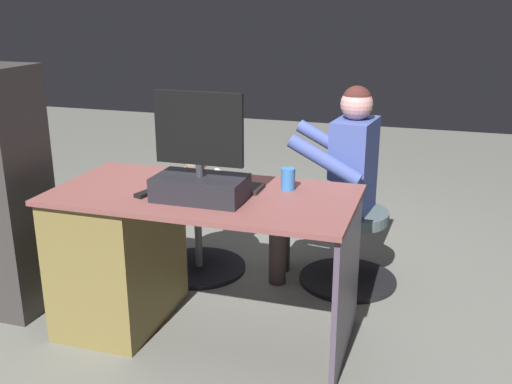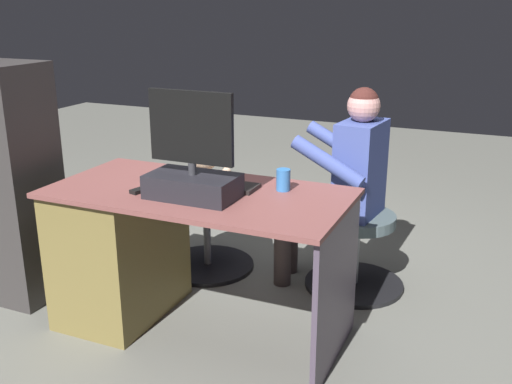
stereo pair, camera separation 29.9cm
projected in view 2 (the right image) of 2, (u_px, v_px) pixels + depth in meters
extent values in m
plane|color=slate|center=(231.00, 299.00, 3.26)|extent=(10.00, 10.00, 0.00)
cube|color=brown|center=(198.00, 193.00, 2.75)|extent=(1.40, 0.70, 0.02)
cube|color=olive|center=(120.00, 249.00, 3.04)|extent=(0.45, 0.64, 0.70)
cube|color=#4C4051|center=(336.00, 290.00, 2.60)|extent=(0.02, 0.63, 0.70)
cube|color=black|center=(193.00, 186.00, 2.64)|extent=(0.40, 0.23, 0.11)
cylinder|color=#333338|center=(192.00, 169.00, 2.61)|extent=(0.04, 0.04, 0.05)
cube|color=black|center=(191.00, 127.00, 2.55)|extent=(0.40, 0.02, 0.32)
cube|color=#19598C|center=(192.00, 127.00, 2.57)|extent=(0.37, 0.00, 0.28)
cube|color=black|center=(215.00, 184.00, 2.81)|extent=(0.42, 0.14, 0.02)
ellipsoid|color=black|center=(165.00, 176.00, 2.90)|extent=(0.06, 0.10, 0.04)
cylinder|color=#3372BF|center=(283.00, 180.00, 2.73)|extent=(0.07, 0.07, 0.10)
cube|color=black|center=(145.00, 189.00, 2.74)|extent=(0.08, 0.16, 0.02)
cylinder|color=black|center=(208.00, 265.00, 3.65)|extent=(0.56, 0.56, 0.03)
cylinder|color=gray|center=(207.00, 236.00, 3.59)|extent=(0.04, 0.04, 0.35)
cylinder|color=navy|center=(206.00, 204.00, 3.52)|extent=(0.42, 0.42, 0.06)
ellipsoid|color=#D4AD8C|center=(206.00, 184.00, 3.49)|extent=(0.19, 0.16, 0.20)
sphere|color=#D4AD8C|center=(205.00, 157.00, 3.44)|extent=(0.15, 0.15, 0.15)
sphere|color=beige|center=(210.00, 157.00, 3.50)|extent=(0.06, 0.06, 0.06)
sphere|color=#D4AD8C|center=(213.00, 148.00, 3.40)|extent=(0.06, 0.06, 0.06)
sphere|color=#D4AD8C|center=(196.00, 147.00, 3.44)|extent=(0.06, 0.06, 0.06)
cylinder|color=#D4AD8C|center=(222.00, 177.00, 3.47)|extent=(0.05, 0.15, 0.10)
cylinder|color=#D4AD8C|center=(194.00, 174.00, 3.54)|extent=(0.05, 0.15, 0.10)
cylinder|color=#D4AD8C|center=(221.00, 190.00, 3.58)|extent=(0.06, 0.12, 0.06)
cylinder|color=#D4AD8C|center=(207.00, 188.00, 3.62)|extent=(0.06, 0.12, 0.06)
cylinder|color=black|center=(354.00, 284.00, 3.40)|extent=(0.56, 0.56, 0.03)
cylinder|color=gray|center=(355.00, 254.00, 3.35)|extent=(0.04, 0.04, 0.35)
cylinder|color=#48585C|center=(357.00, 219.00, 3.28)|extent=(0.42, 0.42, 0.06)
cube|color=#404F97|center=(360.00, 169.00, 3.19)|extent=(0.24, 0.34, 0.52)
sphere|color=tan|center=(364.00, 106.00, 3.09)|extent=(0.17, 0.17, 0.17)
sphere|color=#431F1B|center=(364.00, 103.00, 3.08)|extent=(0.16, 0.16, 0.16)
cylinder|color=#404F97|center=(328.00, 162.00, 3.03)|extent=(0.41, 0.12, 0.24)
cylinder|color=#404F97|center=(340.00, 145.00, 3.39)|extent=(0.41, 0.12, 0.24)
cylinder|color=#423635|center=(319.00, 212.00, 3.24)|extent=(0.41, 0.16, 0.11)
cylinder|color=#423635|center=(283.00, 249.00, 3.37)|extent=(0.10, 0.10, 0.44)
cylinder|color=#423635|center=(325.00, 202.00, 3.40)|extent=(0.41, 0.16, 0.11)
cylinder|color=#423635|center=(290.00, 237.00, 3.53)|extent=(0.10, 0.10, 0.44)
cube|color=#353131|center=(9.00, 184.00, 3.14)|extent=(0.44, 0.36, 1.27)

